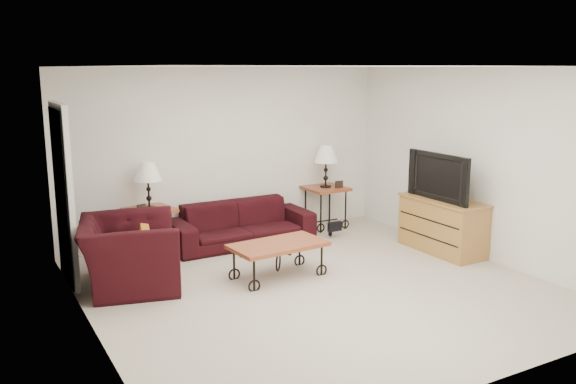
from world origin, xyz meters
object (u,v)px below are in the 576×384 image
(television, at_px, (444,176))
(backpack, at_px, (330,222))
(sofa, at_px, (241,224))
(lamp_right, at_px, (326,166))
(tv_stand, at_px, (442,225))
(side_table_left, at_px, (151,231))
(coffee_table, at_px, (278,260))
(armchair, at_px, (129,253))
(side_table_right, at_px, (325,207))
(lamp_left, at_px, (148,185))

(television, height_order, backpack, television)
(sofa, xyz_separation_m, television, (2.24, -1.67, 0.76))
(lamp_right, bearing_deg, tv_stand, -68.86)
(television, bearing_deg, side_table_left, -117.81)
(coffee_table, distance_m, television, 2.59)
(armchair, height_order, television, television)
(backpack, bearing_deg, coffee_table, -130.37)
(side_table_right, distance_m, tv_stand, 1.98)
(sofa, distance_m, television, 2.90)
(television, distance_m, backpack, 1.85)
(side_table_right, bearing_deg, television, -69.40)
(lamp_left, xyz_separation_m, armchair, (-0.58, -1.10, -0.56))
(tv_stand, bearing_deg, side_table_left, 152.32)
(side_table_right, relative_size, tv_stand, 0.53)
(side_table_right, bearing_deg, armchair, -161.96)
(side_table_left, distance_m, lamp_left, 0.64)
(lamp_left, relative_size, armchair, 0.52)
(tv_stand, height_order, backpack, tv_stand)
(lamp_left, height_order, coffee_table, lamp_left)
(armchair, distance_m, backpack, 3.25)
(lamp_left, height_order, tv_stand, lamp_left)
(sofa, bearing_deg, lamp_right, 6.64)
(sofa, distance_m, backpack, 1.37)
(side_table_left, bearing_deg, coffee_table, -57.39)
(tv_stand, distance_m, backpack, 1.67)
(side_table_right, distance_m, lamp_left, 2.88)
(sofa, bearing_deg, side_table_left, 171.92)
(lamp_left, relative_size, tv_stand, 0.51)
(lamp_right, height_order, armchair, lamp_right)
(coffee_table, distance_m, backpack, 1.95)
(side_table_right, xyz_separation_m, lamp_right, (0.00, 0.00, 0.66))
(lamp_left, distance_m, television, 3.97)
(side_table_left, height_order, side_table_right, side_table_right)
(coffee_table, bearing_deg, side_table_right, 43.76)
(side_table_left, relative_size, tv_stand, 0.51)
(sofa, height_order, lamp_right, lamp_right)
(tv_stand, bearing_deg, lamp_right, 111.14)
(side_table_left, bearing_deg, television, -27.81)
(lamp_right, relative_size, armchair, 0.54)
(armchair, relative_size, television, 1.11)
(lamp_left, xyz_separation_m, lamp_right, (2.81, 0.00, 0.03))
(armchair, bearing_deg, sofa, -49.70)
(tv_stand, xyz_separation_m, television, (-0.02, -0.00, 0.69))
(armchair, xyz_separation_m, tv_stand, (4.11, -0.75, -0.03))
(television, bearing_deg, lamp_right, -159.40)
(coffee_table, relative_size, tv_stand, 0.92)
(armchair, bearing_deg, lamp_left, -13.88)
(armchair, relative_size, tv_stand, 0.99)
(sofa, height_order, backpack, sofa)
(sofa, height_order, side_table_left, side_table_left)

